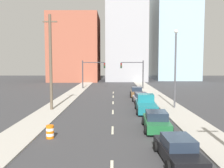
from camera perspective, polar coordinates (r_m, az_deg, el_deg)
name	(u,v)px	position (r m, az deg, el deg)	size (l,w,h in m)	color
sidewalk_left	(82,87)	(55.19, -6.97, -0.70)	(2.97, 99.58, 0.12)	#ADA89E
sidewalk_right	(145,87)	(55.17, 7.59, -0.71)	(2.97, 99.58, 0.12)	#ADA89E
lane_stripe_at_15m	(113,130)	(20.42, 0.12, -10.48)	(0.16, 2.40, 0.01)	beige
lane_stripe_at_22m	(113,112)	(27.63, 0.20, -6.40)	(0.16, 2.40, 0.01)	beige
lane_stripe_at_29m	(113,103)	(33.87, 0.24, -4.30)	(0.16, 2.40, 0.01)	beige
lane_stripe_at_35m	(113,97)	(40.00, 0.27, -2.88)	(0.16, 2.40, 0.01)	beige
lane_stripe_at_40m	(113,93)	(45.29, 0.28, -1.96)	(0.16, 2.40, 0.01)	beige
building_brick_left	(76,49)	(75.98, -8.33, 8.02)	(14.00, 16.00, 19.23)	#9E513D
building_office_center	(125,39)	(79.41, 3.07, 10.13)	(12.00, 20.00, 25.32)	#99999E
building_glass_right	(173,32)	(85.87, 13.83, 11.56)	(13.00, 20.00, 31.14)	#99B7CC
traffic_signal_left	(90,70)	(51.60, -5.15, 3.14)	(4.81, 0.35, 5.87)	#38383D
traffic_signal_right	(136,70)	(51.57, 5.54, 3.14)	(4.81, 0.35, 5.87)	#38383D
utility_pole_left_mid	(51,62)	(28.77, -13.84, 4.90)	(1.60, 0.32, 10.72)	brown
traffic_barrel	(50,132)	(18.74, -13.99, -10.56)	(0.56, 0.56, 0.95)	orange
street_lamp	(175,64)	(30.07, 14.29, 4.51)	(0.44, 0.44, 9.22)	#4C4C51
sedan_black	(178,150)	(14.70, 14.86, -14.32)	(2.21, 4.78, 1.36)	black
sedan_green	(156,121)	(20.73, 10.12, -8.37)	(2.34, 4.71, 1.51)	#1E6033
pickup_truck_teal	(146,105)	(27.91, 7.77, -4.73)	(2.48, 5.55, 1.88)	#196B75
sedan_silver	(141,98)	(33.65, 6.64, -3.28)	(2.18, 4.56, 1.43)	#B2B2BC
sedan_brown	(137,92)	(40.08, 5.66, -1.88)	(2.23, 4.29, 1.55)	brown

